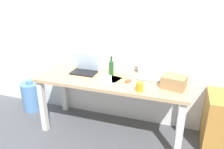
# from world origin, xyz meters

# --- Properties ---
(ground_plane) EXTENTS (8.00, 8.00, 0.00)m
(ground_plane) POSITION_xyz_m (0.00, 0.00, 0.00)
(ground_plane) COLOR #515459
(back_wall) EXTENTS (5.20, 0.08, 2.60)m
(back_wall) POSITION_xyz_m (0.00, 0.39, 1.30)
(back_wall) COLOR white
(back_wall) RESTS_ON ground
(desk) EXTENTS (1.82, 0.65, 0.76)m
(desk) POSITION_xyz_m (0.00, 0.00, 0.65)
(desk) COLOR tan
(desk) RESTS_ON ground
(laptop_left) EXTENTS (0.33, 0.22, 0.23)m
(laptop_left) POSITION_xyz_m (-0.39, 0.08, 0.81)
(laptop_left) COLOR black
(laptop_left) RESTS_ON desk
(laptop_right) EXTENTS (0.34, 0.23, 0.24)m
(laptop_right) POSITION_xyz_m (0.44, 0.18, 0.81)
(laptop_right) COLOR gray
(laptop_right) RESTS_ON desk
(beer_bottle) EXTENTS (0.06, 0.06, 0.24)m
(beer_bottle) POSITION_xyz_m (-0.04, 0.11, 0.85)
(beer_bottle) COLOR #1E5123
(beer_bottle) RESTS_ON desk
(computer_mouse) EXTENTS (0.10, 0.12, 0.03)m
(computer_mouse) POSITION_xyz_m (0.21, -0.05, 0.77)
(computer_mouse) COLOR #D84C38
(computer_mouse) RESTS_ON desk
(cardboard_box) EXTENTS (0.28, 0.25, 0.14)m
(cardboard_box) POSITION_xyz_m (0.73, -0.04, 0.83)
(cardboard_box) COLOR tan
(cardboard_box) RESTS_ON desk
(coffee_mug) EXTENTS (0.08, 0.08, 0.09)m
(coffee_mug) POSITION_xyz_m (0.39, -0.23, 0.80)
(coffee_mug) COLOR gold
(coffee_mug) RESTS_ON desk
(paper_sheet_center) EXTENTS (0.28, 0.34, 0.00)m
(paper_sheet_center) POSITION_xyz_m (-0.02, -0.07, 0.76)
(paper_sheet_center) COLOR white
(paper_sheet_center) RESTS_ON desk
(paper_sheet_near_back) EXTENTS (0.29, 0.35, 0.00)m
(paper_sheet_near_back) POSITION_xyz_m (0.09, 0.04, 0.76)
(paper_sheet_near_back) COLOR #F4E06B
(paper_sheet_near_back) RESTS_ON desk
(water_cooler_jug) EXTENTS (0.28, 0.28, 0.48)m
(water_cooler_jug) POSITION_xyz_m (-1.35, 0.13, 0.22)
(water_cooler_jug) COLOR #598CC6
(water_cooler_jug) RESTS_ON ground
(filing_cabinet) EXTENTS (0.40, 0.48, 0.67)m
(filing_cabinet) POSITION_xyz_m (1.31, 0.10, 0.33)
(filing_cabinet) COLOR #C68938
(filing_cabinet) RESTS_ON ground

